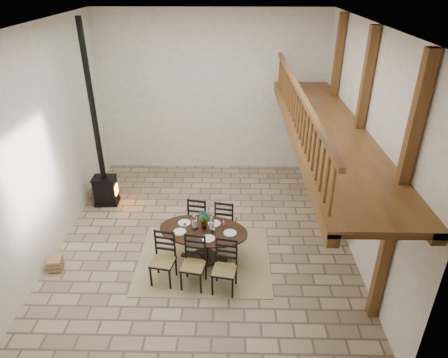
{
  "coord_description": "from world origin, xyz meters",
  "views": [
    {
      "loc": [
        0.64,
        -8.21,
        5.95
      ],
      "look_at": [
        0.45,
        0.4,
        1.4
      ],
      "focal_mm": 32.0,
      "sensor_mm": 36.0,
      "label": 1
    }
  ],
  "objects_px": {
    "wood_stove": "(102,168)",
    "log_basket": "(101,193)",
    "dining_table": "(202,247)",
    "log_stack": "(55,264)"
  },
  "relations": [
    {
      "from": "dining_table",
      "to": "log_stack",
      "type": "distance_m",
      "value": 3.28
    },
    {
      "from": "dining_table",
      "to": "log_stack",
      "type": "relative_size",
      "value": 6.98
    },
    {
      "from": "log_basket",
      "to": "log_stack",
      "type": "distance_m",
      "value": 3.07
    },
    {
      "from": "dining_table",
      "to": "log_basket",
      "type": "distance_m",
      "value": 4.17
    },
    {
      "from": "wood_stove",
      "to": "log_basket",
      "type": "height_order",
      "value": "wood_stove"
    },
    {
      "from": "wood_stove",
      "to": "log_basket",
      "type": "distance_m",
      "value": 0.97
    },
    {
      "from": "log_stack",
      "to": "log_basket",
      "type": "bearing_deg",
      "value": 87.71
    },
    {
      "from": "wood_stove",
      "to": "log_basket",
      "type": "xyz_separation_m",
      "value": [
        -0.22,
        0.2,
        -0.93
      ]
    },
    {
      "from": "wood_stove",
      "to": "log_basket",
      "type": "bearing_deg",
      "value": 135.85
    },
    {
      "from": "dining_table",
      "to": "wood_stove",
      "type": "bearing_deg",
      "value": 149.01
    }
  ]
}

